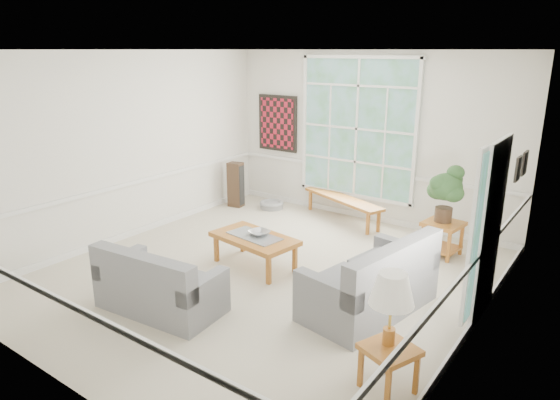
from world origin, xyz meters
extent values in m
cube|color=beige|center=(0.00, 0.00, -0.01)|extent=(5.50, 6.00, 0.01)
cube|color=white|center=(0.00, 0.00, 3.00)|extent=(5.50, 6.00, 0.02)
cube|color=silver|center=(0.00, 3.00, 1.50)|extent=(5.50, 0.02, 3.00)
cube|color=silver|center=(0.00, -3.00, 1.50)|extent=(5.50, 0.02, 3.00)
cube|color=silver|center=(-2.75, 0.00, 1.50)|extent=(0.02, 6.00, 3.00)
cube|color=silver|center=(2.75, 0.00, 1.50)|extent=(0.02, 6.00, 3.00)
cube|color=white|center=(-0.20, 2.96, 1.65)|extent=(2.30, 0.08, 2.40)
cube|color=white|center=(2.71, 0.60, 1.05)|extent=(0.08, 0.90, 2.10)
cube|color=white|center=(2.71, -0.03, 1.15)|extent=(0.08, 0.26, 1.90)
cube|color=#5C121B|center=(-1.95, 2.95, 1.60)|extent=(0.90, 0.06, 1.10)
cube|color=black|center=(2.71, 1.75, 1.55)|extent=(0.04, 0.26, 0.32)
cube|color=black|center=(2.71, 2.15, 1.55)|extent=(0.04, 0.26, 0.32)
cube|color=slate|center=(1.59, -0.05, 0.46)|extent=(1.16, 1.82, 0.92)
cube|color=slate|center=(-0.43, -1.49, 0.40)|extent=(1.55, 0.90, 0.80)
cube|color=#A15E21|center=(-0.29, 0.12, 0.23)|extent=(1.32, 0.84, 0.46)
imported|color=#99999E|center=(-0.26, 0.18, 0.51)|extent=(0.43, 0.43, 0.09)
cube|color=#A15E21|center=(-0.27, 2.65, 0.21)|extent=(1.84, 0.99, 0.43)
cube|color=#A15E21|center=(1.74, 2.12, 0.26)|extent=(0.59, 0.59, 0.53)
cube|color=#A15E21|center=(2.40, -1.30, 0.22)|extent=(0.57, 0.57, 0.45)
cylinder|color=gray|center=(-1.74, 2.47, 0.07)|extent=(0.61, 0.61, 0.14)
cube|color=#3E2B1C|center=(-2.40, 2.17, 0.44)|extent=(0.31, 0.26, 0.89)
ellipsoid|color=black|center=(1.59, 0.56, 0.54)|extent=(0.36, 0.30, 0.15)
camera|label=1|loc=(3.88, -5.03, 3.00)|focal=32.00mm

